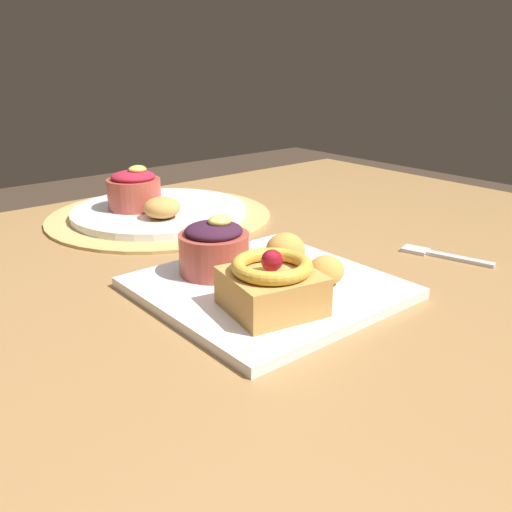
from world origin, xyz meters
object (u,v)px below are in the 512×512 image
object	(u,v)px
back_plate	(160,211)
back_pastry	(162,208)
cake_slice	(272,285)
fritter_middle	(326,270)
fritter_front	(285,251)
berry_ramekin	(214,248)
front_plate	(267,288)
fork	(439,255)
back_ramekin	(134,190)

from	to	relation	value
back_plate	back_pastry	bearing A→B (deg)	-116.29
cake_slice	fritter_middle	xyz separation A→B (m)	(0.09, 0.01, -0.01)
fritter_front	fritter_middle	world-z (taller)	fritter_front
back_plate	back_pastry	xyz separation A→B (m)	(-0.03, -0.06, 0.02)
berry_ramekin	fritter_middle	xyz separation A→B (m)	(0.08, -0.11, -0.01)
fritter_middle	back_plate	distance (m)	0.40
front_plate	fork	world-z (taller)	front_plate
berry_ramekin	fritter_middle	bearing A→B (deg)	-55.38
cake_slice	back_plate	distance (m)	0.43
cake_slice	back_pastry	world-z (taller)	cake_slice
fritter_middle	fork	xyz separation A→B (m)	(0.21, -0.01, -0.03)
front_plate	fork	bearing A→B (deg)	-12.97
fritter_middle	back_plate	bearing A→B (deg)	87.74
cake_slice	back_ramekin	bearing A→B (deg)	80.08
back_pastry	fork	distance (m)	0.43
fork	fritter_middle	bearing A→B (deg)	71.25
fritter_front	back_pastry	world-z (taller)	fritter_front
cake_slice	fritter_front	size ratio (longest dim) A/B	2.08
cake_slice	back_ramekin	size ratio (longest dim) A/B	1.19
front_plate	fritter_middle	bearing A→B (deg)	-42.18
back_ramekin	front_plate	bearing A→B (deg)	-95.14
back_plate	fork	distance (m)	0.46
back_plate	back_ramekin	world-z (taller)	back_ramekin
front_plate	back_ramekin	distance (m)	0.39
fritter_front	fork	size ratio (longest dim) A/B	0.41
front_plate	fritter_front	bearing A→B (deg)	23.54
berry_ramekin	fork	world-z (taller)	berry_ramekin
front_plate	back_pastry	xyz separation A→B (m)	(0.04, 0.30, 0.03)
fritter_front	back_plate	world-z (taller)	fritter_front
front_plate	back_pastry	distance (m)	0.30
back_ramekin	fork	bearing A→B (deg)	-62.63
front_plate	fritter_middle	distance (m)	0.07
back_pastry	fork	bearing A→B (deg)	-58.07
berry_ramekin	back_pastry	world-z (taller)	berry_ramekin
berry_ramekin	cake_slice	bearing A→B (deg)	-97.18
back_pastry	cake_slice	bearing A→B (deg)	-102.79
fritter_middle	back_pastry	xyz separation A→B (m)	(-0.01, 0.35, 0.00)
fritter_front	back_ramekin	size ratio (longest dim) A/B	0.57
front_plate	fritter_middle	world-z (taller)	fritter_middle
front_plate	fritter_front	size ratio (longest dim) A/B	5.14
back_ramekin	back_pastry	distance (m)	0.08
cake_slice	fritter_middle	world-z (taller)	cake_slice
front_plate	berry_ramekin	distance (m)	0.08
front_plate	berry_ramekin	bearing A→B (deg)	112.06
cake_slice	fork	world-z (taller)	cake_slice
berry_ramekin	back_plate	size ratio (longest dim) A/B	0.29
back_plate	back_pastry	distance (m)	0.07
front_plate	fritter_middle	xyz separation A→B (m)	(0.05, -0.05, 0.02)
cake_slice	front_plate	bearing A→B (deg)	52.95
fritter_middle	back_ramekin	xyz separation A→B (m)	(-0.02, 0.43, 0.02)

